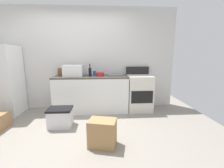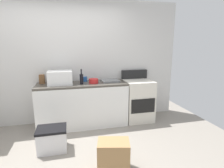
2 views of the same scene
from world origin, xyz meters
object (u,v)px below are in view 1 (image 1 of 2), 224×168
coffee_mug (95,73)px  mixing_bowl (100,74)px  stove_oven (139,92)px  knife_block (60,72)px  refrigerator (3,81)px  microwave (73,71)px  wine_bottle (90,72)px  cardboard_box_large (102,133)px  storage_bin (60,117)px

coffee_mug → mixing_bowl: size_ratio=0.53×
stove_oven → knife_block: (-2.00, 0.18, 0.52)m
refrigerator → mixing_bowl: refrigerator is taller
knife_block → mixing_bowl: knife_block is taller
microwave → wine_bottle: size_ratio=1.53×
refrigerator → coffee_mug: bearing=6.2°
coffee_mug → stove_oven: bearing=-8.8°
microwave → mixing_bowl: size_ratio=2.42×
refrigerator → coffee_mug: 2.15m
refrigerator → stove_oven: refrigerator is taller
microwave → coffee_mug: size_ratio=4.60×
stove_oven → cardboard_box_large: stove_oven is taller
stove_oven → wine_bottle: size_ratio=3.67×
cardboard_box_large → storage_bin: (-0.83, 0.71, -0.02)m
stove_oven → microwave: bearing=-179.9°
microwave → mixing_bowl: 0.66m
storage_bin → microwave: bearing=80.3°
wine_bottle → storage_bin: 1.24m
coffee_mug → knife_block: 0.87m
storage_bin → mixing_bowl: bearing=44.9°
coffee_mug → knife_block: knife_block is taller
wine_bottle → coffee_mug: bearing=69.5°
storage_bin → wine_bottle: bearing=54.0°
coffee_mug → cardboard_box_large: bearing=-83.8°
stove_oven → microwave: 1.74m
stove_oven → knife_block: bearing=175.0°
refrigerator → storage_bin: size_ratio=3.54×
stove_oven → coffee_mug: stove_oven is taller
knife_block → mixing_bowl: bearing=-12.3°
wine_bottle → knife_block: wine_bottle is taller
wine_bottle → coffee_mug: (0.10, 0.26, -0.06)m
refrigerator → wine_bottle: refrigerator is taller
mixing_bowl → cardboard_box_large: (0.04, -1.50, -0.73)m
cardboard_box_large → microwave: bearing=114.1°
knife_block → refrigerator: bearing=-169.7°
microwave → wine_bottle: wine_bottle is taller
wine_bottle → mixing_bowl: (0.24, 0.03, -0.06)m
microwave → cardboard_box_large: (0.69, -1.54, -0.82)m
wine_bottle → refrigerator: bearing=179.3°
refrigerator → knife_block: size_ratio=9.05×
stove_oven → wine_bottle: wine_bottle is taller
stove_oven → microwave: microwave is taller
cardboard_box_large → wine_bottle: bearing=100.9°
microwave → cardboard_box_large: microwave is taller
knife_block → cardboard_box_large: bearing=-58.6°
refrigerator → coffee_mug: (2.13, 0.23, 0.14)m
coffee_mug → storage_bin: coffee_mug is taller
microwave → coffee_mug: (0.50, 0.18, -0.09)m
mixing_bowl → storage_bin: bearing=-135.1°
cardboard_box_large → coffee_mug: bearing=96.2°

